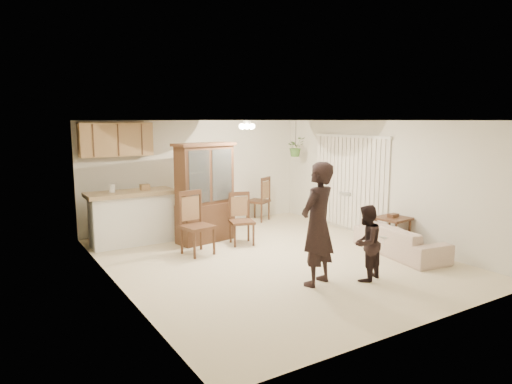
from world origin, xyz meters
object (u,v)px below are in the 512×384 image
sofa (400,235)px  chair_hutch_right (258,208)px  adult (317,227)px  chair_hutch_left (242,230)px  child (366,238)px  china_hutch (205,193)px  chair_bar (198,237)px  side_table (392,232)px

sofa → chair_hutch_right: 3.96m
adult → chair_hutch_left: 2.66m
child → china_hutch: bearing=-91.0°
sofa → china_hutch: bearing=52.6°
china_hutch → chair_bar: bearing=-134.3°
chair_hutch_right → side_table: bearing=74.2°
side_table → chair_hutch_left: bearing=142.1°
chair_hutch_right → child: bearing=49.4°
chair_hutch_left → chair_hutch_right: chair_hutch_right is taller
adult → chair_bar: (-0.89, 2.42, -0.56)m
side_table → chair_hutch_right: 3.66m
sofa → chair_hutch_right: (-0.72, 3.90, -0.05)m
child → chair_bar: size_ratio=1.13×
china_hutch → chair_hutch_left: china_hutch is taller
sofa → chair_hutch_left: size_ratio=1.78×
sofa → chair_hutch_left: chair_hutch_left is taller
adult → china_hutch: bearing=-103.8°
adult → china_hutch: size_ratio=0.88×
child → china_hutch: size_ratio=0.66×
side_table → chair_bar: size_ratio=0.59×
chair_hutch_left → china_hutch: bearing=146.2°
sofa → chair_bar: bearing=66.6°
child → chair_hutch_right: (0.85, 4.57, -0.36)m
sofa → chair_hutch_left: bearing=53.4°
china_hutch → chair_hutch_left: (0.52, -0.61, -0.71)m
side_table → chair_bar: bearing=154.1°
sofa → chair_hutch_right: chair_hutch_right is taller
sofa → side_table: bearing=-18.7°
child → adult: bearing=-37.7°
child → chair_hutch_left: (-0.61, 2.85, -0.38)m
child → chair_hutch_left: bearing=-97.1°
china_hutch → sofa: bearing=-55.9°
adult → side_table: size_ratio=2.57×
chair_hutch_right → china_hutch: bearing=-0.8°
side_table → chair_hutch_right: (-0.90, 3.55, -0.01)m
china_hutch → chair_hutch_left: bearing=-59.2°
adult → chair_hutch_right: 4.64m
sofa → adult: size_ratio=1.04×
adult → side_table: bearing=176.6°
side_table → chair_hutch_left: 2.98m
sofa → chair_bar: (-3.23, 2.01, -0.03)m
chair_hutch_left → chair_hutch_right: bearing=65.1°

